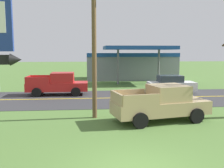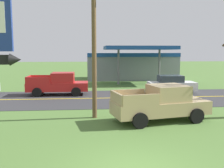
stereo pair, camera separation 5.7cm
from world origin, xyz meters
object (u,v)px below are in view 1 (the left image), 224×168
gas_station (131,65)px  car_white_near_lane (171,84)px  pickup_red_on_road (58,84)px  utility_pole (94,39)px  pickup_tan_parked_on_lawn (161,103)px

gas_station → car_white_near_lane: gas_station is taller
gas_station → pickup_red_on_road: gas_station is taller
utility_pole → pickup_red_on_road: bearing=110.1°
gas_station → pickup_red_on_road: size_ratio=2.31×
utility_pole → gas_station: utility_pole is taller
gas_station → car_white_near_lane: (1.63, -12.60, -1.11)m
gas_station → utility_pole: bearing=-104.9°
gas_station → pickup_red_on_road: bearing=-123.8°
pickup_red_on_road → gas_station: bearing=56.2°
gas_station → pickup_tan_parked_on_lawn: (-1.88, -21.67, -0.98)m
utility_pole → gas_station: size_ratio=0.69×
pickup_red_on_road → utility_pole: bearing=-69.9°
pickup_red_on_road → pickup_tan_parked_on_lawn: bearing=-54.1°
pickup_red_on_road → car_white_near_lane: size_ratio=1.24×
utility_pole → car_white_near_lane: 11.35m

